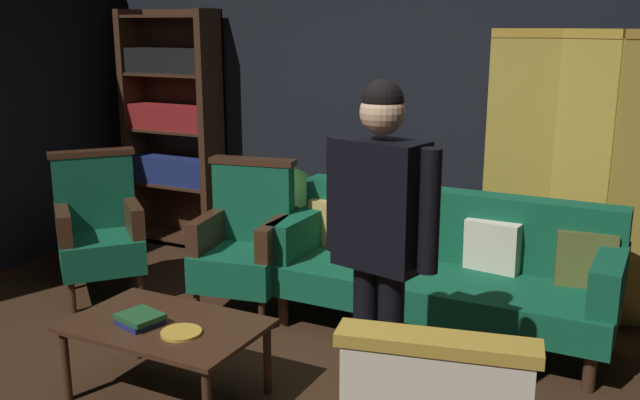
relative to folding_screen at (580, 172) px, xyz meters
name	(u,v)px	position (x,y,z in m)	size (l,w,h in m)	color
back_wall	(419,96)	(-1.24, 0.32, 0.41)	(7.20, 0.10, 2.80)	black
folding_screen	(580,172)	(0.00, 0.00, 0.00)	(1.27, 0.28, 1.90)	#B29338
bookshelf	(173,125)	(-3.39, 0.06, 0.08)	(0.90, 0.32, 2.05)	#382114
velvet_couch	(444,263)	(-0.69, -0.68, -0.53)	(2.12, 0.78, 0.88)	#382114
coffee_table	(166,331)	(-1.72, -2.16, -0.61)	(1.00, 0.64, 0.42)	#382114
armchair_wing_left	(99,229)	(-3.10, -1.19, -0.50)	(0.81, 0.81, 1.04)	#382114
armchair_wing_right	(245,243)	(-1.99, -0.98, -0.50)	(0.67, 0.67, 1.04)	#382114
standing_figure	(380,231)	(-0.60, -2.00, 0.04)	(0.58, 0.29, 1.70)	black
potted_plant	(289,214)	(-2.08, -0.21, -0.49)	(0.56, 0.56, 0.86)	brown
book_navy_cloth	(140,322)	(-1.82, -2.23, -0.55)	(0.18, 0.19, 0.03)	navy
book_green_cloth	(140,316)	(-1.82, -2.23, -0.52)	(0.21, 0.18, 0.03)	#1E4C28
brass_tray	(181,333)	(-1.56, -2.23, -0.56)	(0.21, 0.21, 0.02)	gold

